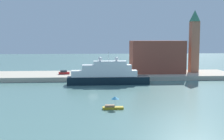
% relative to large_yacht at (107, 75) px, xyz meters
% --- Properties ---
extents(ground, '(400.00, 400.00, 0.00)m').
position_rel_large_yacht_xyz_m(ground, '(-4.64, -9.72, -3.18)').
color(ground, slate).
extents(quay_dock, '(110.00, 21.31, 1.65)m').
position_rel_large_yacht_xyz_m(quay_dock, '(-4.64, 16.93, -2.36)').
color(quay_dock, '#B7AD99').
rests_on(quay_dock, ground).
extents(large_yacht, '(27.26, 3.96, 10.95)m').
position_rel_large_yacht_xyz_m(large_yacht, '(0.00, 0.00, 0.00)').
color(large_yacht, black).
rests_on(large_yacht, ground).
extents(small_motorboat, '(4.55, 1.74, 2.82)m').
position_rel_large_yacht_xyz_m(small_motorboat, '(-0.58, -33.97, -2.15)').
color(small_motorboat, '#B7991E').
rests_on(small_motorboat, ground).
extents(harbor_building, '(20.76, 10.70, 12.76)m').
position_rel_large_yacht_xyz_m(harbor_building, '(20.85, 17.53, 4.85)').
color(harbor_building, brown).
rests_on(harbor_building, quay_dock).
extents(bell_tower, '(4.34, 4.34, 24.90)m').
position_rel_large_yacht_xyz_m(bell_tower, '(36.21, 18.61, 12.05)').
color(bell_tower, '#9E664C').
rests_on(bell_tower, quay_dock).
extents(parked_car, '(4.10, 1.85, 1.51)m').
position_rel_large_yacht_xyz_m(parked_car, '(-15.65, 15.49, -0.88)').
color(parked_car, '#B21E1E').
rests_on(parked_car, quay_dock).
extents(person_figure, '(0.36, 0.36, 1.55)m').
position_rel_large_yacht_xyz_m(person_figure, '(-10.26, 12.30, -0.82)').
color(person_figure, '#4C4C4C').
rests_on(person_figure, quay_dock).
extents(mooring_bollard, '(0.44, 0.44, 0.86)m').
position_rel_large_yacht_xyz_m(mooring_bollard, '(-8.31, 8.04, -1.10)').
color(mooring_bollard, black).
rests_on(mooring_bollard, quay_dock).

